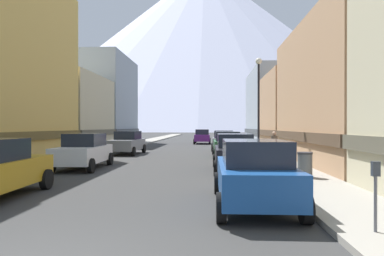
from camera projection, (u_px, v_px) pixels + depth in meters
name	position (u px, v px, depth m)	size (l,w,h in m)	color
sidewalk_left	(135.00, 144.00, 39.69)	(2.50, 100.00, 0.15)	gray
sidewalk_right	(242.00, 144.00, 38.99)	(2.50, 100.00, 0.15)	gray
storefront_left_2	(50.00, 114.00, 31.30)	(9.73, 9.39, 6.81)	beige
storefront_left_3	(102.00, 102.00, 41.84)	(6.95, 11.02, 10.68)	#99A5B2
storefront_right_1	(372.00, 97.00, 18.34)	(8.05, 12.54, 7.81)	tan
storefront_right_2	(312.00, 114.00, 29.25)	(8.16, 8.24, 6.74)	tan
storefront_right_3	(293.00, 109.00, 40.30)	(10.15, 12.86, 8.81)	#99A5B2
car_left_1	(84.00, 151.00, 17.22)	(2.19, 4.46, 1.78)	silver
car_left_2	(127.00, 142.00, 26.23)	(2.20, 4.46, 1.78)	slate
car_right_0	(254.00, 173.00, 9.02)	(2.07, 4.40, 1.78)	#19478C
car_right_1	(235.00, 152.00, 16.25)	(2.07, 4.41, 1.78)	black
car_right_2	(227.00, 144.00, 23.87)	(2.10, 4.42, 1.78)	#265933
car_right_3	(224.00, 140.00, 30.21)	(2.21, 4.47, 1.78)	slate
car_driving_0	(202.00, 136.00, 42.07)	(2.06, 4.40, 1.78)	#591E72
parking_meter_near	(376.00, 186.00, 6.37)	(0.14, 0.10, 1.33)	#595960
trash_bin_right	(305.00, 164.00, 13.31)	(0.59, 0.59, 0.98)	#4C5156
pedestrian_1	(274.00, 148.00, 19.20)	(0.36, 0.36, 1.71)	brown
streetlamp_right	(259.00, 94.00, 19.11)	(0.36, 0.36, 5.86)	black
mountain_backdrop	(205.00, 48.00, 263.83)	(287.71, 287.71, 126.87)	silver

